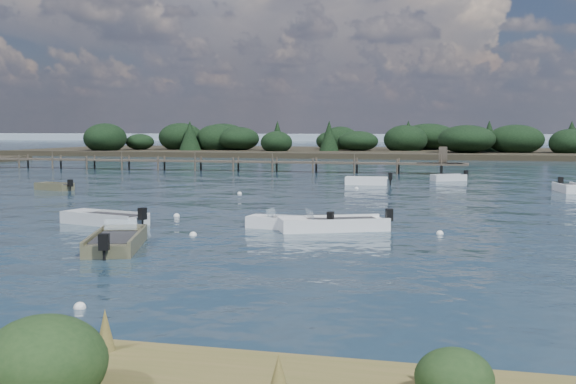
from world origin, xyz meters
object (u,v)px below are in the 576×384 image
(dinghy_mid_white_a, at_px, (332,227))
(dinghy_extra_b, at_px, (569,190))
(dinghy_mid_grey, at_px, (104,221))
(dinghy_near_olive, at_px, (117,244))
(tender_far_grey, at_px, (54,188))
(tender_far_grey_b, at_px, (449,179))
(jetty, at_px, (198,161))
(tender_far_white, at_px, (367,183))
(dinghy_extra_a, at_px, (287,225))

(dinghy_mid_white_a, bearing_deg, dinghy_extra_b, 61.28)
(dinghy_mid_white_a, bearing_deg, dinghy_mid_grey, -176.32)
(dinghy_near_olive, bearing_deg, tender_far_grey, 126.87)
(tender_far_grey_b, bearing_deg, jetty, 161.21)
(dinghy_near_olive, bearing_deg, jetty, 107.96)
(jetty, bearing_deg, tender_far_white, -36.64)
(tender_far_grey_b, relative_size, jetty, 0.05)
(dinghy_mid_white_a, bearing_deg, tender_far_grey, 146.81)
(jetty, bearing_deg, dinghy_mid_grey, -74.37)
(tender_far_grey_b, distance_m, jetty, 28.10)
(dinghy_mid_white_a, bearing_deg, dinghy_near_olive, -135.95)
(tender_far_grey, bearing_deg, dinghy_extra_b, 11.83)
(tender_far_grey_b, bearing_deg, tender_far_grey, -149.08)
(dinghy_mid_white_a, relative_size, tender_far_white, 1.37)
(dinghy_extra_a, bearing_deg, tender_far_white, 90.27)
(dinghy_extra_a, relative_size, tender_far_grey_b, 1.25)
(dinghy_extra_b, height_order, tender_far_grey, dinghy_extra_b)
(dinghy_extra_a, bearing_deg, dinghy_mid_grey, -175.42)
(dinghy_extra_b, height_order, dinghy_extra_a, dinghy_extra_b)
(dinghy_near_olive, height_order, tender_far_grey, dinghy_near_olive)
(dinghy_extra_a, bearing_deg, dinghy_mid_white_a, -0.16)
(dinghy_near_olive, bearing_deg, dinghy_mid_white_a, 44.05)
(dinghy_near_olive, bearing_deg, dinghy_extra_b, 56.66)
(dinghy_extra_b, xyz_separation_m, tender_far_grey, (-36.42, -7.63, -0.02))
(dinghy_near_olive, height_order, dinghy_mid_white_a, dinghy_near_olive)
(dinghy_mid_grey, relative_size, dinghy_mid_white_a, 0.91)
(dinghy_near_olive, height_order, tender_far_grey_b, dinghy_near_olive)
(dinghy_extra_b, xyz_separation_m, jetty, (-35.24, 18.05, 0.82))
(dinghy_mid_white_a, relative_size, jetty, 0.08)
(tender_far_white, xyz_separation_m, tender_far_grey, (-21.54, -10.54, -0.03))
(dinghy_near_olive, bearing_deg, tender_far_white, 81.67)
(dinghy_mid_white_a, height_order, dinghy_extra_a, dinghy_mid_white_a)
(jetty, bearing_deg, dinghy_mid_white_a, -61.30)
(dinghy_mid_grey, bearing_deg, jetty, 105.63)
(dinghy_extra_a, bearing_deg, dinghy_extra_b, 57.48)
(dinghy_near_olive, height_order, dinghy_extra_a, dinghy_near_olive)
(tender_far_grey_b, bearing_deg, dinghy_extra_b, -46.15)
(tender_far_grey, height_order, tender_far_grey_b, tender_far_grey_b)
(tender_far_white, bearing_deg, dinghy_mid_white_a, -85.18)
(tender_far_grey, distance_m, jetty, 25.72)
(dinghy_mid_grey, distance_m, dinghy_extra_b, 33.50)
(dinghy_mid_grey, relative_size, dinghy_extra_a, 1.15)
(dinghy_near_olive, relative_size, tender_far_grey, 1.53)
(tender_far_grey, bearing_deg, dinghy_extra_a, -35.62)
(dinghy_mid_white_a, distance_m, tender_far_grey, 28.36)
(tender_far_white, height_order, jetty, jetty)
(dinghy_near_olive, height_order, jetty, jetty)
(dinghy_mid_white_a, relative_size, tender_far_grey, 1.52)
(tender_far_white, height_order, tender_far_grey, tender_far_white)
(tender_far_grey, bearing_deg, tender_far_white, 26.07)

